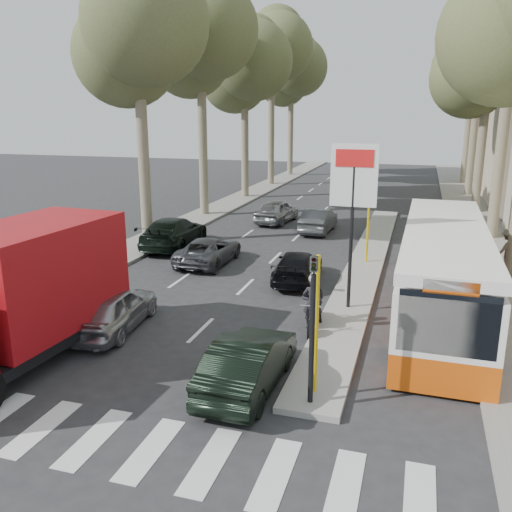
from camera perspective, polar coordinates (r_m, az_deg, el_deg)
The scene contains 26 objects.
ground at distance 15.06m, azimuth -5.57°, elevation -10.98°, with size 120.00×120.00×0.00m, color #28282B.
sidewalk_right at distance 38.18m, azimuth 21.67°, elevation 4.09°, with size 3.20×70.00×0.12m, color gray.
median_left at distance 43.10m, azimuth -1.27°, elevation 6.28°, with size 2.40×64.00×0.12m, color gray.
traffic_island at distance 24.44m, azimuth 11.50°, elevation -0.74°, with size 1.50×26.00×0.16m, color gray.
billboard at distance 17.83m, azimuth 10.15°, elevation 5.48°, with size 1.50×12.10×5.60m.
traffic_light_island at distance 11.89m, azimuth 6.00°, elevation -5.22°, with size 0.16×0.41×3.60m.
tree_l_a at distance 28.15m, azimuth -12.09°, elevation 22.44°, with size 7.40×7.20×14.10m.
tree_l_b at distance 35.47m, azimuth -5.62°, elevation 22.19°, with size 7.40×7.20×14.88m.
tree_l_c at distance 42.78m, azimuth -0.99°, elevation 19.61°, with size 7.40×7.20×13.71m.
tree_l_d at distance 50.61m, azimuth 1.85°, elevation 20.85°, with size 7.40×7.20×15.66m.
tree_l_e at distance 58.27m, azimuth 3.92°, elevation 19.03°, with size 7.40×7.20×14.49m.
tree_r_c at distance 38.89m, azimuth 23.63°, elevation 18.39°, with size 7.40×7.20×13.32m.
tree_r_d at distance 46.96m, azimuth 22.87°, elevation 19.37°, with size 7.40×7.20×14.88m.
tree_r_e at distance 54.86m, azimuth 22.10°, elevation 17.92°, with size 7.40×7.20×14.10m.
silver_hatchback at distance 17.32m, azimuth -14.88°, elevation -5.41°, with size 1.64×4.07×1.39m, color #A3A4AA.
dark_hatchback at distance 13.42m, azimuth -0.79°, elevation -11.10°, with size 1.43×4.11×1.36m, color black.
queue_car_a at distance 24.17m, azimuth -4.99°, elevation 0.58°, with size 1.95×4.23×1.18m, color #4D4E55.
queue_car_b at distance 21.64m, azimuth 4.38°, elevation -1.11°, with size 1.67×4.10×1.19m, color black.
queue_car_c at distance 33.06m, azimuth 2.19°, elevation 4.75°, with size 1.69×4.19×1.43m, color #96989D.
queue_car_d at distance 30.58m, azimuth 6.60°, elevation 3.74°, with size 1.42×4.07×1.34m, color #474B4F.
queue_car_e at distance 27.31m, azimuth -8.65°, elevation 2.49°, with size 2.10×5.18×1.50m, color black.
red_truck at distance 15.63m, azimuth -23.67°, elevation -3.57°, with size 3.02×7.03×3.67m.
city_bus at distance 18.63m, azimuth 19.06°, elevation -1.36°, with size 2.67×11.55×3.04m.
motorcycle at distance 16.97m, azimuth 6.03°, elevation -4.90°, with size 0.82×2.14×1.82m.
pedestrian_near at distance 23.25m, azimuth 23.03°, elevation -0.25°, with size 0.97×0.47×1.66m, color #483854.
pedestrian_far at distance 24.53m, azimuth 25.00°, elevation 0.53°, with size 1.20×0.53×1.86m, color #6B5F50.
Camera 1 is at (5.29, -12.48, 6.57)m, focal length 38.00 mm.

